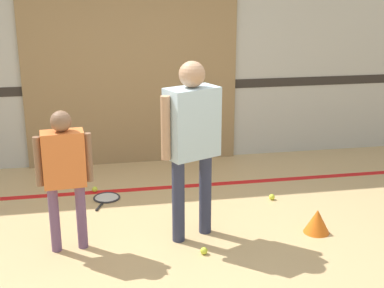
{
  "coord_description": "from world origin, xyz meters",
  "views": [
    {
      "loc": [
        -0.62,
        -4.56,
        2.4
      ],
      "look_at": [
        0.24,
        0.06,
        0.94
      ],
      "focal_mm": 50.0,
      "sensor_mm": 36.0,
      "label": 1
    }
  ],
  "objects_px": {
    "person_instructor": "(192,132)",
    "racket_spare_on_floor": "(106,198)",
    "training_cone": "(317,221)",
    "tennis_ball_near_instructor": "(204,251)",
    "tennis_ball_by_spare_racket": "(95,189)",
    "tennis_ball_stray_left": "(272,197)",
    "person_student_left": "(64,166)"
  },
  "relations": [
    {
      "from": "person_instructor",
      "to": "racket_spare_on_floor",
      "type": "bearing_deg",
      "value": 102.92
    },
    {
      "from": "racket_spare_on_floor",
      "to": "training_cone",
      "type": "distance_m",
      "value": 2.36
    },
    {
      "from": "training_cone",
      "to": "tennis_ball_stray_left",
      "type": "bearing_deg",
      "value": 101.21
    },
    {
      "from": "person_instructor",
      "to": "training_cone",
      "type": "xyz_separation_m",
      "value": [
        1.22,
        -0.15,
        -0.93
      ]
    },
    {
      "from": "tennis_ball_near_instructor",
      "to": "tennis_ball_stray_left",
      "type": "relative_size",
      "value": 1.0
    },
    {
      "from": "tennis_ball_near_instructor",
      "to": "training_cone",
      "type": "distance_m",
      "value": 1.21
    },
    {
      "from": "person_student_left",
      "to": "tennis_ball_stray_left",
      "type": "distance_m",
      "value": 2.46
    },
    {
      "from": "person_student_left",
      "to": "tennis_ball_stray_left",
      "type": "relative_size",
      "value": 19.94
    },
    {
      "from": "person_instructor",
      "to": "tennis_ball_near_instructor",
      "type": "bearing_deg",
      "value": -107.46
    },
    {
      "from": "person_instructor",
      "to": "person_student_left",
      "type": "xyz_separation_m",
      "value": [
        -1.16,
        -0.05,
        -0.24
      ]
    },
    {
      "from": "racket_spare_on_floor",
      "to": "tennis_ball_stray_left",
      "type": "relative_size",
      "value": 8.21
    },
    {
      "from": "tennis_ball_stray_left",
      "to": "training_cone",
      "type": "relative_size",
      "value": 0.26
    },
    {
      "from": "tennis_ball_by_spare_racket",
      "to": "tennis_ball_stray_left",
      "type": "xyz_separation_m",
      "value": [
        1.97,
        -0.6,
        0.0
      ]
    },
    {
      "from": "person_instructor",
      "to": "training_cone",
      "type": "height_order",
      "value": "person_instructor"
    },
    {
      "from": "racket_spare_on_floor",
      "to": "tennis_ball_stray_left",
      "type": "distance_m",
      "value": 1.88
    },
    {
      "from": "tennis_ball_by_spare_racket",
      "to": "tennis_ball_stray_left",
      "type": "relative_size",
      "value": 1.0
    },
    {
      "from": "person_instructor",
      "to": "racket_spare_on_floor",
      "type": "distance_m",
      "value": 1.69
    },
    {
      "from": "tennis_ball_stray_left",
      "to": "person_student_left",
      "type": "bearing_deg",
      "value": -161.15
    },
    {
      "from": "tennis_ball_near_instructor",
      "to": "tennis_ball_stray_left",
      "type": "height_order",
      "value": "same"
    },
    {
      "from": "racket_spare_on_floor",
      "to": "tennis_ball_by_spare_racket",
      "type": "height_order",
      "value": "tennis_ball_by_spare_racket"
    },
    {
      "from": "racket_spare_on_floor",
      "to": "person_instructor",
      "type": "bearing_deg",
      "value": 56.24
    },
    {
      "from": "racket_spare_on_floor",
      "to": "tennis_ball_near_instructor",
      "type": "height_order",
      "value": "tennis_ball_near_instructor"
    },
    {
      "from": "tennis_ball_near_instructor",
      "to": "training_cone",
      "type": "height_order",
      "value": "training_cone"
    },
    {
      "from": "tennis_ball_near_instructor",
      "to": "racket_spare_on_floor",
      "type": "bearing_deg",
      "value": 119.94
    },
    {
      "from": "person_student_left",
      "to": "tennis_ball_stray_left",
      "type": "xyz_separation_m",
      "value": [
        2.21,
        0.75,
        -0.78
      ]
    },
    {
      "from": "person_instructor",
      "to": "tennis_ball_by_spare_racket",
      "type": "relative_size",
      "value": 25.84
    },
    {
      "from": "person_instructor",
      "to": "tennis_ball_near_instructor",
      "type": "distance_m",
      "value": 1.09
    },
    {
      "from": "person_instructor",
      "to": "tennis_ball_near_instructor",
      "type": "relative_size",
      "value": 25.84
    },
    {
      "from": "racket_spare_on_floor",
      "to": "tennis_ball_by_spare_racket",
      "type": "distance_m",
      "value": 0.27
    },
    {
      "from": "tennis_ball_stray_left",
      "to": "training_cone",
      "type": "bearing_deg",
      "value": -78.79
    },
    {
      "from": "person_student_left",
      "to": "racket_spare_on_floor",
      "type": "distance_m",
      "value": 1.42
    },
    {
      "from": "tennis_ball_by_spare_racket",
      "to": "tennis_ball_near_instructor",
      "type": "bearing_deg",
      "value": -60.35
    }
  ]
}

